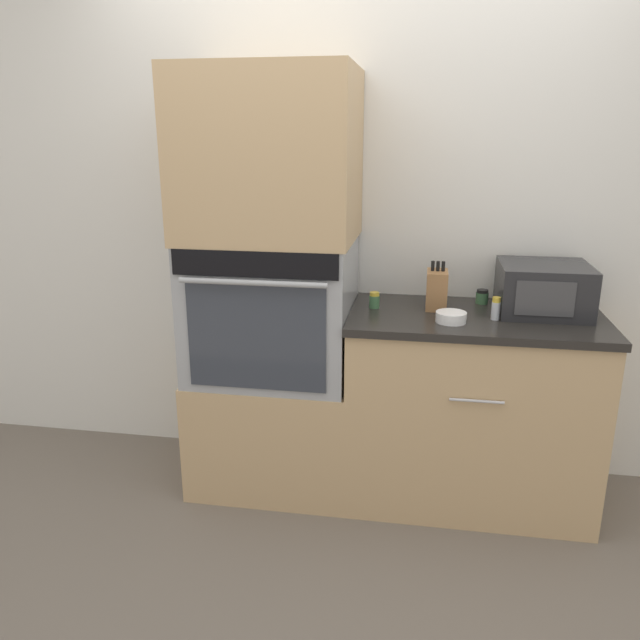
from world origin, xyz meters
name	(u,v)px	position (x,y,z in m)	size (l,w,h in m)	color
ground_plane	(343,518)	(0.00, 0.00, 0.00)	(12.00, 12.00, 0.00)	#6B6056
wall_back	(362,222)	(0.00, 0.63, 1.25)	(8.00, 0.05, 2.50)	silver
oven_cabinet_base	(275,425)	(-0.38, 0.30, 0.28)	(0.76, 0.60, 0.57)	tan
wall_oven	(272,308)	(-0.38, 0.30, 0.89)	(0.73, 0.64, 0.64)	#9EA0A5
oven_cabinet_upper	(269,156)	(-0.38, 0.30, 1.58)	(0.76, 0.60, 0.73)	tan
counter_unit	(469,408)	(0.55, 0.30, 0.45)	(1.11, 0.63, 0.90)	tan
microwave	(543,288)	(0.83, 0.39, 1.01)	(0.38, 0.37, 0.22)	#232326
knife_block	(437,289)	(0.37, 0.38, 0.99)	(0.09, 0.15, 0.22)	olive
bowl	(451,317)	(0.43, 0.16, 0.92)	(0.13, 0.13, 0.04)	white
condiment_jar_near	(482,297)	(0.58, 0.50, 0.93)	(0.06, 0.06, 0.07)	#427047
condiment_jar_mid	(496,309)	(0.62, 0.24, 0.95)	(0.04, 0.04, 0.10)	silver
condiment_jar_far	(374,300)	(0.09, 0.34, 0.94)	(0.05, 0.05, 0.07)	#427047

